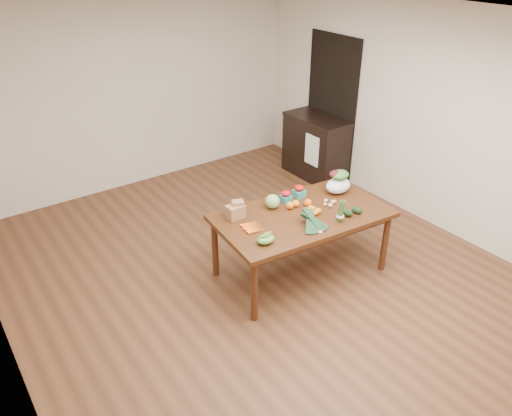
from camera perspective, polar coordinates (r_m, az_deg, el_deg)
floor at (r=5.59m, az=0.37°, el=-7.71°), size 6.00×6.00×0.00m
ceiling at (r=4.52m, az=0.49°, el=20.85°), size 5.00×6.00×0.02m
room_walls at (r=4.90m, az=0.42°, el=5.02°), size 5.02×6.02×2.70m
dining_table at (r=5.46m, az=5.13°, el=-4.05°), size 1.91×1.18×0.75m
doorway_dark at (r=7.66m, az=8.58°, el=11.34°), size 0.02×1.00×2.10m
cabinet at (r=7.69m, az=6.82°, el=6.93°), size 0.52×1.02×0.94m
dish_towel at (r=7.35m, az=6.40°, el=6.57°), size 0.02×0.28×0.45m
paper_bag at (r=5.13m, az=-2.38°, el=-0.27°), size 0.26×0.22×0.17m
cabbage at (r=5.31m, az=1.89°, el=0.76°), size 0.15×0.15×0.15m
strawberry_basket_a at (r=5.46m, az=3.44°, el=1.25°), size 0.12×0.12×0.10m
strawberry_basket_b at (r=5.57m, az=4.95°, el=1.84°), size 0.13×0.13×0.11m
orange_a at (r=5.32m, az=3.91°, el=0.29°), size 0.08×0.08×0.08m
orange_b at (r=5.37m, az=4.58°, el=0.51°), size 0.08×0.08×0.08m
orange_c at (r=5.38m, az=5.95°, el=0.60°), size 0.09×0.09×0.09m
mandarin_cluster at (r=5.24m, az=6.45°, el=-0.21°), size 0.20×0.20×0.09m
carrots at (r=4.98m, az=-0.25°, el=-2.17°), size 0.24×0.24×0.03m
snap_pea_bag at (r=4.74m, az=1.12°, el=-3.59°), size 0.18×0.14×0.08m
kale_bunch at (r=4.97m, az=6.71°, el=-1.56°), size 0.36×0.43×0.16m
asparagus_bundle at (r=5.10m, az=9.65°, el=-0.35°), size 0.09×0.12×0.26m
potato_a at (r=5.42m, az=7.90°, el=0.42°), size 0.05×0.04×0.04m
potato_b at (r=5.40m, az=8.50°, el=0.30°), size 0.06×0.05×0.05m
potato_c at (r=5.48m, az=8.79°, el=0.68°), size 0.06×0.05×0.05m
potato_d at (r=5.50m, az=7.98°, el=0.85°), size 0.05×0.04×0.04m
potato_e at (r=5.49m, az=8.99°, el=0.73°), size 0.05×0.04×0.04m
avocado_a at (r=5.26m, az=10.39°, el=-0.54°), size 0.11×0.14×0.08m
avocado_b at (r=5.33m, az=11.46°, el=-0.22°), size 0.11×0.13×0.08m
salad_bag at (r=5.69m, az=9.40°, el=2.86°), size 0.33×0.26×0.24m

